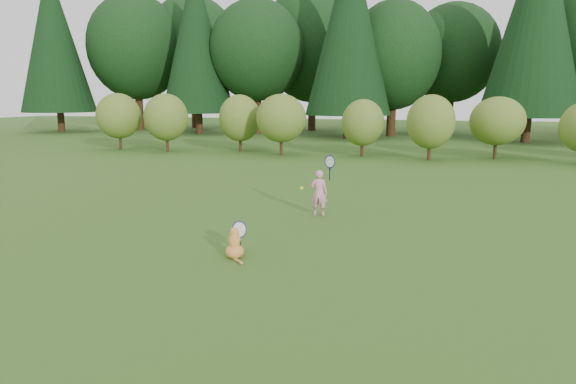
% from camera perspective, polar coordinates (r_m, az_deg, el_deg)
% --- Properties ---
extents(ground, '(100.00, 100.00, 0.00)m').
position_cam_1_polar(ground, '(9.29, -2.50, -5.10)').
color(ground, '#2A5618').
rests_on(ground, ground).
extents(shrub_row, '(28.00, 3.00, 2.80)m').
position_cam_1_polar(shrub_row, '(21.70, 8.06, 7.88)').
color(shrub_row, '#536B21').
rests_on(shrub_row, ground).
extents(woodland_backdrop, '(48.00, 10.00, 15.00)m').
position_cam_1_polar(woodland_backdrop, '(31.99, 10.81, 19.79)').
color(woodland_backdrop, black).
rests_on(woodland_backdrop, ground).
extents(child, '(0.56, 0.29, 1.54)m').
position_cam_1_polar(child, '(10.71, 3.75, 0.03)').
color(child, pink).
rests_on(child, ground).
extents(cat, '(0.50, 0.78, 0.69)m').
position_cam_1_polar(cat, '(8.00, -6.34, -5.89)').
color(cat, orange).
rests_on(cat, ground).
extents(tennis_ball, '(0.07, 0.07, 0.07)m').
position_cam_1_polar(tennis_ball, '(9.17, 1.62, 0.45)').
color(tennis_ball, '#CDE91B').
rests_on(tennis_ball, ground).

